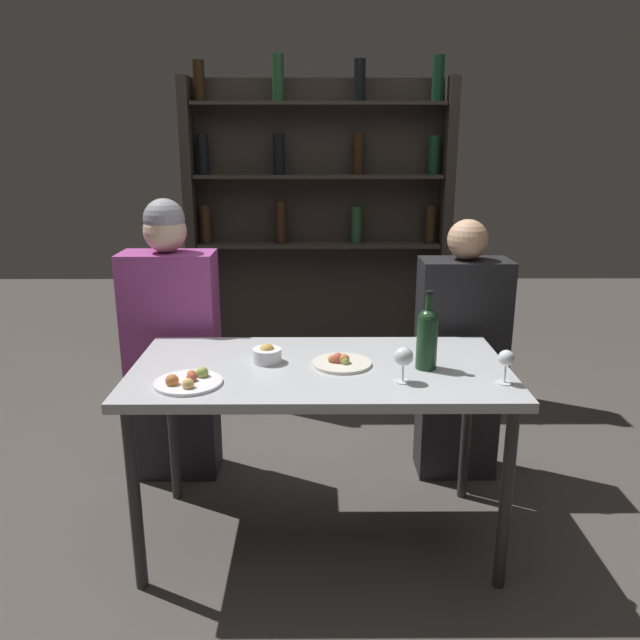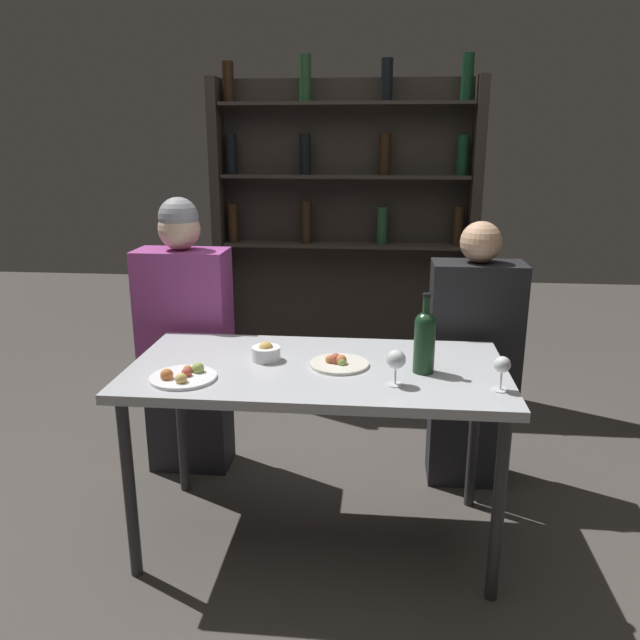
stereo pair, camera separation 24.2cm
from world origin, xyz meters
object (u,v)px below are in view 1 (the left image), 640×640
wine_glass_1 (403,358)px  food_plate_1 (341,362)px  seated_person_right (460,359)px  wine_bottle (427,336)px  seated_person_left (173,349)px  wine_glass_0 (506,360)px  snack_bowl (267,354)px  food_plate_0 (188,381)px

wine_glass_1 → food_plate_1: size_ratio=0.58×
wine_glass_1 → seated_person_right: 0.84m
wine_glass_1 → wine_bottle: bearing=52.7°
wine_bottle → wine_glass_1: size_ratio=2.30×
wine_glass_1 → food_plate_1: wine_glass_1 is taller
food_plate_1 → seated_person_left: size_ratio=0.17×
wine_bottle → wine_glass_0: wine_bottle is taller
snack_bowl → seated_person_right: 1.02m
snack_bowl → wine_glass_0: bearing=-14.5°
wine_bottle → seated_person_right: bearing=64.9°
food_plate_1 → seated_person_right: (0.58, 0.53, -0.18)m
snack_bowl → seated_person_left: 0.71m
food_plate_1 → food_plate_0: bearing=-160.4°
food_plate_1 → snack_bowl: (-0.28, 0.03, 0.02)m
snack_bowl → seated_person_right: bearing=29.9°
wine_glass_1 → snack_bowl: wine_glass_1 is taller
food_plate_1 → snack_bowl: size_ratio=2.03×
food_plate_1 → wine_glass_1: bearing=-39.6°
food_plate_0 → food_plate_1: (0.54, 0.19, -0.00)m
wine_glass_1 → food_plate_1: (-0.21, 0.17, -0.08)m
seated_person_left → food_plate_1: bearing=-34.8°
wine_glass_1 → food_plate_0: 0.76m
seated_person_left → snack_bowl: bearing=-46.0°
seated_person_left → wine_glass_1: bearing=-35.9°
snack_bowl → wine_bottle: bearing=-6.6°
food_plate_1 → snack_bowl: 0.29m
food_plate_1 → seated_person_right: 0.81m
seated_person_left → wine_bottle: bearing=-27.7°
seated_person_left → seated_person_right: (1.35, 0.00, -0.06)m
wine_bottle → wine_glass_0: size_ratio=2.44×
wine_glass_1 → seated_person_left: bearing=144.1°
snack_bowl → food_plate_1: bearing=-6.7°
wine_bottle → seated_person_left: bearing=152.3°
wine_glass_0 → food_plate_1: wine_glass_0 is taller
wine_bottle → snack_bowl: wine_bottle is taller
food_plate_0 → wine_bottle: bearing=10.5°
wine_glass_1 → snack_bowl: size_ratio=1.17×
wine_glass_0 → seated_person_left: seated_person_left is taller
food_plate_1 → wine_glass_0: bearing=-18.3°
snack_bowl → food_plate_0: bearing=-138.7°
wine_glass_1 → seated_person_right: size_ratio=0.11×
food_plate_0 → wine_glass_0: bearing=0.3°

